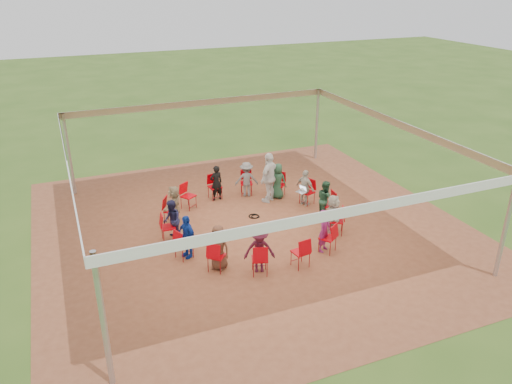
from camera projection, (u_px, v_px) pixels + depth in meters
name	position (u px, v px, depth m)	size (l,w,h in m)	color
ground	(252.00, 228.00, 15.84)	(80.00, 80.00, 0.00)	#37581B
dirt_patch	(252.00, 228.00, 15.84)	(13.00, 13.00, 0.00)	brown
tent	(252.00, 158.00, 14.88)	(10.33, 10.33, 3.00)	#B2B2B7
chair_0	(307.00, 192.00, 17.31)	(0.42, 0.44, 0.90)	#BF000A
chair_1	(279.00, 185.00, 17.90)	(0.42, 0.44, 0.90)	#BF000A
chair_2	(246.00, 183.00, 18.05)	(0.42, 0.44, 0.90)	#BF000A
chair_3	(215.00, 187.00, 17.73)	(0.42, 0.44, 0.90)	#BF000A
chair_4	(188.00, 196.00, 16.99)	(0.42, 0.44, 0.90)	#BF000A
chair_5	(171.00, 210.00, 15.99)	(0.42, 0.44, 0.90)	#BF000A
chair_6	(168.00, 227.00, 14.92)	(0.42, 0.44, 0.90)	#BF000A
chair_7	(184.00, 244.00, 14.00)	(0.42, 0.44, 0.90)	#BF000A
chair_8	(217.00, 256.00, 13.41)	(0.42, 0.44, 0.90)	#BF000A
chair_9	(260.00, 259.00, 13.26)	(0.42, 0.44, 0.90)	#BF000A
chair_10	(300.00, 252.00, 13.59)	(0.42, 0.44, 0.90)	#BF000A
chair_11	(328.00, 238.00, 14.32)	(0.42, 0.44, 0.90)	#BF000A
chair_12	(336.00, 221.00, 15.32)	(0.42, 0.44, 0.90)	#BF000A
chair_13	(328.00, 204.00, 16.39)	(0.42, 0.44, 0.90)	#BF000A
person_seated_0	(305.00, 188.00, 17.16)	(0.75, 0.39, 1.29)	#B8B2A1
person_seated_1	(278.00, 181.00, 17.72)	(0.63, 0.35, 1.29)	#234931
person_seated_2	(247.00, 179.00, 17.86)	(0.83, 0.41, 1.29)	slate
person_seated_3	(216.00, 183.00, 17.55)	(0.47, 0.31, 1.29)	black
person_seated_4	(174.00, 205.00, 15.89)	(1.19, 0.45, 1.29)	tan
person_seated_5	(172.00, 221.00, 14.88)	(0.63, 0.36, 1.29)	#1C1D3F
person_seated_6	(187.00, 236.00, 14.00)	(0.75, 0.39, 1.29)	#10319B
person_seated_7	(218.00, 247.00, 13.43)	(0.63, 0.35, 1.29)	#543121
person_seated_8	(259.00, 250.00, 13.29)	(0.83, 0.41, 1.29)	#461121
person_seated_9	(324.00, 231.00, 14.30)	(0.47, 0.31, 1.29)	#811D5E
person_seated_10	(333.00, 214.00, 15.26)	(1.19, 0.45, 1.29)	#B8B2A1
person_seated_11	(325.00, 199.00, 16.28)	(0.63, 0.36, 1.29)	#234931
standing_person	(269.00, 177.00, 17.34)	(1.05, 0.54, 1.80)	silver
cable_coil	(254.00, 216.00, 16.55)	(0.42, 0.42, 0.03)	black
laptop	(302.00, 190.00, 17.07)	(0.36, 0.39, 0.22)	#B7B7BC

